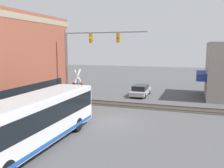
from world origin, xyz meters
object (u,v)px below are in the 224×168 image
object	(u,v)px
city_bus	(35,119)
crossing_signal	(78,84)
parked_car_silver	(141,91)
pedestrian_at_crossing	(88,95)

from	to	relation	value
city_bus	crossing_signal	distance (m)	11.12
parked_car_silver	city_bus	bearing A→B (deg)	171.81
city_bus	crossing_signal	bearing A→B (deg)	13.00
city_bus	pedestrian_at_crossing	size ratio (longest dim) A/B	6.06
crossing_signal	pedestrian_at_crossing	bearing A→B (deg)	-39.95
pedestrian_at_crossing	crossing_signal	bearing A→B (deg)	140.05
crossing_signal	parked_car_silver	world-z (taller)	crossing_signal
city_bus	pedestrian_at_crossing	world-z (taller)	city_bus
parked_car_silver	pedestrian_at_crossing	bearing A→B (deg)	145.57
city_bus	pedestrian_at_crossing	distance (m)	11.86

